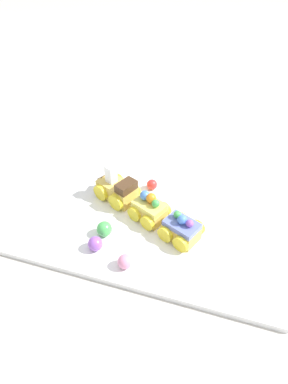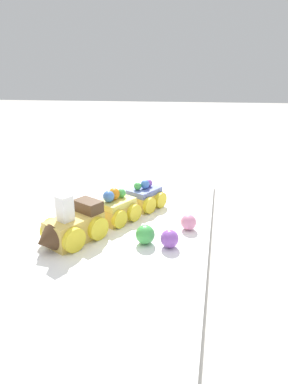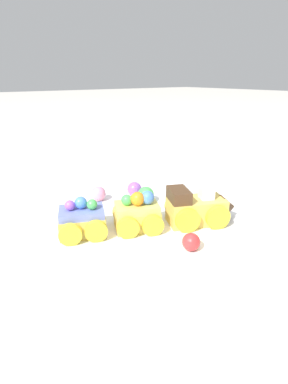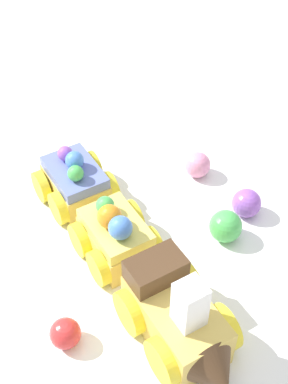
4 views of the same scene
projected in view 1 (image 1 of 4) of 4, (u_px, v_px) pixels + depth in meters
The scene contains 9 objects.
ground_plane at pixel (132, 223), 0.66m from camera, with size 10.00×10.00×0.00m, color beige.
display_board at pixel (132, 221), 0.66m from camera, with size 0.63×0.32×0.01m, color white.
cake_train_locomotive at pixel (115, 188), 0.69m from camera, with size 0.13×0.10×0.08m.
cake_car_lemon at pixel (149, 209), 0.64m from camera, with size 0.09×0.09×0.06m.
cake_car_blueberry at pixel (181, 229), 0.60m from camera, with size 0.09×0.09×0.06m.
gumball_purple at pixel (95, 244), 0.58m from camera, with size 0.03×0.03×0.03m, color #9956C6.
gumball_pink at pixel (125, 262), 0.55m from camera, with size 0.03×0.03×0.03m, color pink.
gumball_green at pixel (104, 229), 0.61m from camera, with size 0.03×0.03×0.03m, color #4CBC56.
gumball_red at pixel (152, 185), 0.73m from camera, with size 0.03×0.03×0.03m, color red.
Camera 1 is at (-0.16, 0.44, 0.48)m, focal length 28.00 mm.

